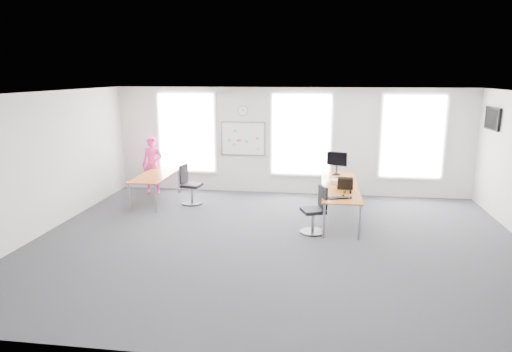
# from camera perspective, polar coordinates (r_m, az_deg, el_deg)

# --- Properties ---
(floor) EXTENTS (10.00, 10.00, 0.00)m
(floor) POSITION_cam_1_polar(r_m,az_deg,el_deg) (9.42, 2.53, -8.25)
(floor) COLOR #28282E
(floor) RESTS_ON ground
(ceiling) EXTENTS (10.00, 10.00, 0.00)m
(ceiling) POSITION_cam_1_polar(r_m,az_deg,el_deg) (8.81, 2.72, 10.31)
(ceiling) COLOR white
(ceiling) RESTS_ON ground
(wall_back) EXTENTS (10.00, 0.00, 10.00)m
(wall_back) POSITION_cam_1_polar(r_m,az_deg,el_deg) (12.92, 4.32, 4.35)
(wall_back) COLOR silver
(wall_back) RESTS_ON ground
(wall_front) EXTENTS (10.00, 0.00, 10.00)m
(wall_front) POSITION_cam_1_polar(r_m,az_deg,el_deg) (5.18, -1.65, -8.38)
(wall_front) COLOR silver
(wall_front) RESTS_ON ground
(wall_left) EXTENTS (0.00, 10.00, 10.00)m
(wall_left) POSITION_cam_1_polar(r_m,az_deg,el_deg) (10.68, -25.16, 1.42)
(wall_left) COLOR silver
(wall_left) RESTS_ON ground
(window_left) EXTENTS (1.60, 0.06, 2.20)m
(window_left) POSITION_cam_1_polar(r_m,az_deg,el_deg) (13.40, -8.64, 5.40)
(window_left) COLOR white
(window_left) RESTS_ON wall_back
(window_mid) EXTENTS (1.60, 0.06, 2.20)m
(window_mid) POSITION_cam_1_polar(r_m,az_deg,el_deg) (12.85, 5.66, 5.17)
(window_mid) COLOR white
(window_mid) RESTS_ON wall_back
(window_right) EXTENTS (1.60, 0.06, 2.20)m
(window_right) POSITION_cam_1_polar(r_m,az_deg,el_deg) (13.08, 18.96, 4.68)
(window_right) COLOR white
(window_right) RESTS_ON wall_back
(desk_right) EXTENTS (0.85, 3.18, 0.77)m
(desk_right) POSITION_cam_1_polar(r_m,az_deg,el_deg) (11.00, 10.41, -1.41)
(desk_right) COLOR #AE6414
(desk_right) RESTS_ON ground
(desk_left) EXTENTS (0.81, 2.02, 0.74)m
(desk_left) POSITION_cam_1_polar(r_m,az_deg,el_deg) (12.43, -12.47, -0.11)
(desk_left) COLOR #AE6414
(desk_left) RESTS_ON ground
(chair_right) EXTENTS (0.60, 0.60, 1.03)m
(chair_right) POSITION_cam_1_polar(r_m,az_deg,el_deg) (9.90, 7.47, -4.54)
(chair_right) COLOR black
(chair_right) RESTS_ON ground
(chair_left) EXTENTS (0.56, 0.56, 1.04)m
(chair_left) POSITION_cam_1_polar(r_m,az_deg,el_deg) (12.12, -8.30, -1.34)
(chair_left) COLOR black
(chair_left) RESTS_ON ground
(person) EXTENTS (0.60, 0.40, 1.64)m
(person) POSITION_cam_1_polar(r_m,az_deg,el_deg) (13.30, -12.81, 1.33)
(person) COLOR #EA2A86
(person) RESTS_ON ground
(whiteboard) EXTENTS (1.20, 0.03, 0.90)m
(whiteboard) POSITION_cam_1_polar(r_m,az_deg,el_deg) (13.04, -1.63, 4.67)
(whiteboard) COLOR white
(whiteboard) RESTS_ON wall_back
(wall_clock) EXTENTS (0.30, 0.04, 0.30)m
(wall_clock) POSITION_cam_1_polar(r_m,az_deg,el_deg) (12.96, -1.66, 8.18)
(wall_clock) COLOR gray
(wall_clock) RESTS_ON wall_back
(tv) EXTENTS (0.06, 0.90, 0.55)m
(tv) POSITION_cam_1_polar(r_m,az_deg,el_deg) (12.51, 27.45, 6.39)
(tv) COLOR black
(tv) RESTS_ON wall_right
(keyboard) EXTENTS (0.47, 0.27, 0.02)m
(keyboard) POSITION_cam_1_polar(r_m,az_deg,el_deg) (9.84, 10.25, -2.71)
(keyboard) COLOR black
(keyboard) RESTS_ON desk_right
(mouse) EXTENTS (0.11, 0.14, 0.05)m
(mouse) POSITION_cam_1_polar(r_m,az_deg,el_deg) (9.87, 11.79, -2.66)
(mouse) COLOR black
(mouse) RESTS_ON desk_right
(lens_cap) EXTENTS (0.06, 0.06, 0.01)m
(lens_cap) POSITION_cam_1_polar(r_m,az_deg,el_deg) (10.08, 10.87, -2.40)
(lens_cap) COLOR black
(lens_cap) RESTS_ON desk_right
(headphones) EXTENTS (0.17, 0.09, 0.10)m
(headphones) POSITION_cam_1_polar(r_m,az_deg,el_deg) (10.27, 11.33, -1.91)
(headphones) COLOR black
(headphones) RESTS_ON desk_right
(laptop_sleeve) EXTENTS (0.35, 0.21, 0.28)m
(laptop_sleeve) POSITION_cam_1_polar(r_m,az_deg,el_deg) (10.55, 11.09, -0.98)
(laptop_sleeve) COLOR black
(laptop_sleeve) RESTS_ON desk_right
(paper_stack) EXTENTS (0.31, 0.24, 0.10)m
(paper_stack) POSITION_cam_1_polar(r_m,az_deg,el_deg) (11.12, 10.10, -0.72)
(paper_stack) COLOR beige
(paper_stack) RESTS_ON desk_right
(monitor) EXTENTS (0.52, 0.24, 0.61)m
(monitor) POSITION_cam_1_polar(r_m,az_deg,el_deg) (12.07, 10.07, 1.86)
(monitor) COLOR black
(monitor) RESTS_ON desk_right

